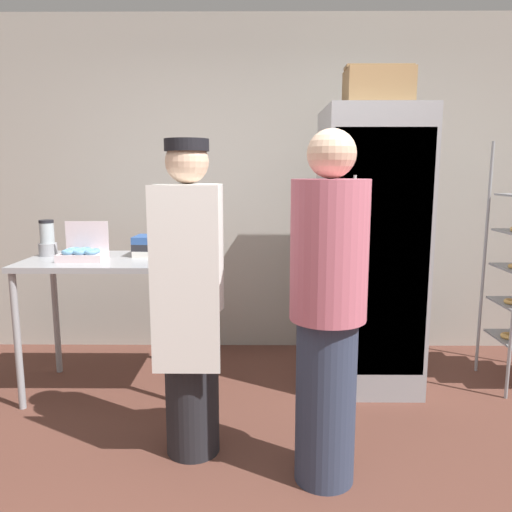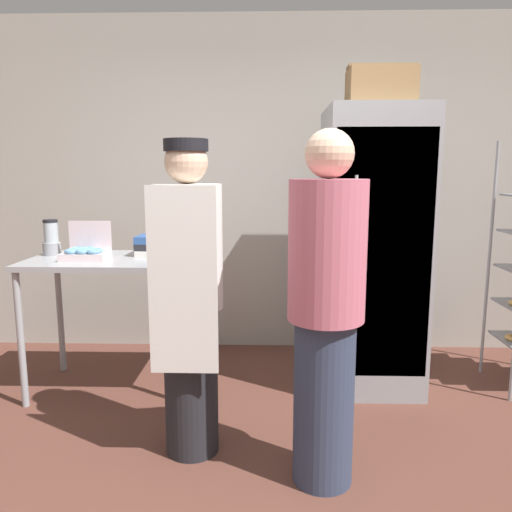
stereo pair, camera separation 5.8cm
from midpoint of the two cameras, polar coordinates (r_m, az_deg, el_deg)
The scene contains 9 objects.
back_wall at distance 4.24m, azimuth 1.01°, elevation 7.87°, with size 6.40×0.12×2.75m, color #ADA89E.
refrigerator at distance 3.56m, azimuth 12.29°, elevation 0.67°, with size 0.66×0.77×1.92m.
prep_counter at distance 3.49m, azimuth -15.88°, elevation -1.97°, with size 1.22×0.68×0.93m.
donut_box at distance 3.47m, azimuth -19.68°, elevation 0.33°, with size 0.29×0.21×0.25m.
blender_pitcher at distance 3.74m, azimuth -23.15°, elevation 1.69°, with size 0.12×0.12×0.25m.
binder_stack at distance 3.53m, azimuth -11.85°, elevation 1.17°, with size 0.29×0.24×0.14m.
cardboard_storage_box at distance 3.47m, azimuth 13.28°, elevation 18.31°, with size 0.43×0.28×0.25m.
person_baker at distance 2.61m, azimuth -8.20°, elevation -4.60°, with size 0.35×0.37×1.66m.
person_customer at distance 2.36m, azimuth 7.50°, elevation -6.12°, with size 0.36×0.36×1.69m.
Camera 1 is at (-0.07, -1.97, 1.50)m, focal length 35.00 mm.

